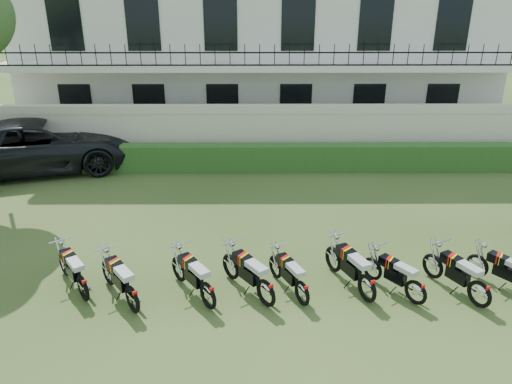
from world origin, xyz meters
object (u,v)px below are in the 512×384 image
motorcycle_1 (132,293)px  motorcycle_5 (368,282)px  motorcycle_6 (416,287)px  motorcycle_0 (82,282)px  motorcycle_4 (302,288)px  motorcycle_3 (266,287)px  suv (41,145)px  motorcycle_2 (208,290)px  motorcycle_7 (481,288)px

motorcycle_1 → motorcycle_5: (5.03, 0.36, 0.02)m
motorcycle_6 → motorcycle_0: bearing=141.6°
motorcycle_4 → motorcycle_1: bearing=157.9°
motorcycle_4 → motorcycle_6: bearing=-25.8°
motorcycle_3 → motorcycle_0: bearing=140.3°
motorcycle_0 → suv: 9.36m
motorcycle_0 → motorcycle_1: size_ratio=0.97×
suv → motorcycle_2: bearing=-158.5°
suv → motorcycle_0: bearing=-170.7°
motorcycle_4 → suv: suv is taller
motorcycle_3 → motorcycle_5: motorcycle_5 is taller
motorcycle_4 → motorcycle_5: size_ratio=0.87×
motorcycle_0 → motorcycle_2: (2.76, -0.31, 0.01)m
motorcycle_2 → motorcycle_3: bearing=-31.9°
motorcycle_1 → motorcycle_6: (6.07, 0.26, -0.04)m
motorcycle_0 → motorcycle_1: bearing=-57.4°
motorcycle_0 → motorcycle_5: 6.22m
motorcycle_0 → motorcycle_7: bearing=-38.8°
suv → motorcycle_3: bearing=-153.5°
motorcycle_4 → motorcycle_7: size_ratio=0.94×
motorcycle_2 → motorcycle_5: bearing=-31.6°
motorcycle_5 → motorcycle_6: motorcycle_5 is taller
motorcycle_0 → motorcycle_3: bearing=-40.3°
motorcycle_0 → motorcycle_6: motorcycle_0 is taller
motorcycle_1 → motorcycle_3: bearing=-32.6°
motorcycle_2 → suv: size_ratio=0.24×
motorcycle_4 → motorcycle_5: motorcycle_5 is taller
motorcycle_3 → motorcycle_5: 2.22m
motorcycle_0 → motorcycle_5: bearing=-37.6°
motorcycle_3 → motorcycle_4: (0.78, 0.04, -0.05)m
motorcycle_5 → motorcycle_2: bearing=160.0°
motorcycle_0 → motorcycle_3: size_ratio=0.94×
motorcycle_3 → motorcycle_6: 3.25m
motorcycle_1 → motorcycle_7: bearing=-35.6°
motorcycle_0 → motorcycle_6: (7.25, -0.18, -0.03)m
motorcycle_0 → motorcycle_4: bearing=-39.2°
motorcycle_4 → motorcycle_7: motorcycle_7 is taller
motorcycle_4 → motorcycle_7: bearing=-27.5°
motorcycle_1 → motorcycle_3: motorcycle_3 is taller
motorcycle_0 → motorcycle_4: motorcycle_0 is taller
motorcycle_3 → motorcycle_4: size_ratio=1.02×
motorcycle_1 → motorcycle_0: bearing=122.8°
motorcycle_0 → motorcycle_2: 2.78m
motorcycle_3 → motorcycle_7: motorcycle_3 is taller
motorcycle_4 → motorcycle_2: bearing=157.4°
motorcycle_0 → motorcycle_4: (4.79, -0.19, -0.03)m
motorcycle_1 → motorcycle_5: bearing=-32.6°
motorcycle_5 → motorcycle_0: bearing=155.4°
motorcycle_5 → suv: 13.36m
motorcycle_2 → motorcycle_6: bearing=-33.8°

